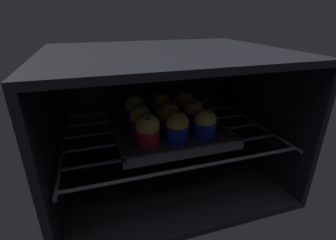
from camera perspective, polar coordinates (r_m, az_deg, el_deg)
The scene contains 12 objects.
oven_cavity at distance 71.70cm, azimuth -1.45°, elevation 1.40°, with size 59.00×47.00×37.00cm.
oven_rack at distance 69.35cm, azimuth -0.43°, elevation -2.45°, with size 54.80×42.00×0.80cm.
baking_tray at distance 67.42cm, azimuth 0.00°, elevation -2.21°, with size 28.52×28.52×2.20cm.
muffin_row0_col0 at distance 57.55cm, azimuth -4.70°, elevation -2.24°, with size 5.72×5.72×7.76cm.
muffin_row0_col1 at distance 59.37cm, azimuth 2.02°, elevation -1.57°, with size 5.60×5.60×7.83cm.
muffin_row0_col2 at distance 62.00cm, azimuth 8.54°, elevation -0.79°, with size 5.60×5.60×7.51cm.
muffin_row1_col0 at distance 63.78cm, azimuth -6.43°, elevation 0.21°, with size 5.60×5.60×7.53cm.
muffin_row1_col1 at distance 65.40cm, azimuth -0.18°, elevation 0.93°, with size 6.08×6.08×7.92cm.
muffin_row1_col2 at distance 68.46cm, azimuth 5.80°, elevation 1.78°, with size 5.60×5.60×7.80cm.
muffin_row2_col0 at distance 70.65cm, azimuth -7.57°, elevation 2.46°, with size 5.62×5.62×7.63cm.
muffin_row2_col1 at distance 72.21cm, azimuth -2.06°, elevation 3.17°, with size 5.60×5.60×7.96cm.
muffin_row2_col2 at distance 74.46cm, azimuth 3.59°, elevation 3.75°, with size 5.90×5.90×7.97cm.
Camera 1 is at (-18.53, -37.67, 43.70)cm, focal length 26.56 mm.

